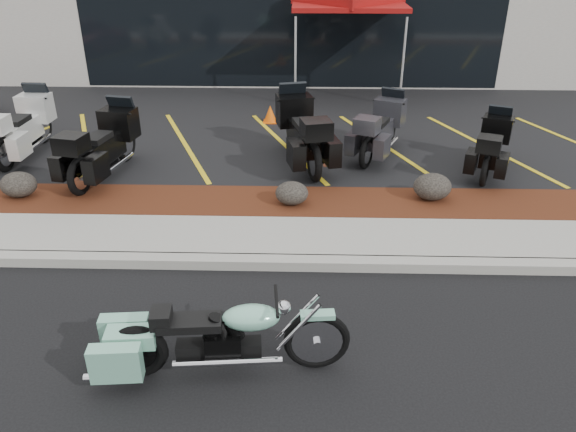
{
  "coord_description": "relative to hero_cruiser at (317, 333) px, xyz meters",
  "views": [
    {
      "loc": [
        0.39,
        -6.01,
        4.4
      ],
      "look_at": [
        0.19,
        1.2,
        0.68
      ],
      "focal_mm": 35.0,
      "sensor_mm": 36.0,
      "label": 1
    }
  ],
  "objects": [
    {
      "name": "ground",
      "position": [
        -0.57,
        1.18,
        -0.48
      ],
      "size": [
        90.0,
        90.0,
        0.0
      ],
      "primitive_type": "plane",
      "color": "black",
      "rests_on": "ground"
    },
    {
      "name": "curb",
      "position": [
        -0.57,
        2.08,
        -0.41
      ],
      "size": [
        24.0,
        0.25,
        0.15
      ],
      "primitive_type": "cube",
      "color": "gray",
      "rests_on": "ground"
    },
    {
      "name": "sidewalk",
      "position": [
        -0.57,
        2.78,
        -0.41
      ],
      "size": [
        24.0,
        1.2,
        0.15
      ],
      "primitive_type": "cube",
      "color": "gray",
      "rests_on": "ground"
    },
    {
      "name": "mulch_bed",
      "position": [
        -0.57,
        3.98,
        -0.4
      ],
      "size": [
        24.0,
        1.2,
        0.16
      ],
      "primitive_type": "cube",
      "color": "#36120C",
      "rests_on": "ground"
    },
    {
      "name": "upper_lot",
      "position": [
        -0.57,
        9.38,
        -0.41
      ],
      "size": [
        26.0,
        9.6,
        0.15
      ],
      "primitive_type": "cube",
      "color": "black",
      "rests_on": "ground"
    },
    {
      "name": "dealership_building",
      "position": [
        -0.57,
        15.65,
        1.52
      ],
      "size": [
        18.0,
        8.16,
        4.0
      ],
      "color": "#A9A398",
      "rests_on": "ground"
    },
    {
      "name": "boulder_left",
      "position": [
        -5.16,
        4.03,
        -0.1
      ],
      "size": [
        0.63,
        0.53,
        0.45
      ],
      "primitive_type": "ellipsoid",
      "color": "black",
      "rests_on": "mulch_bed"
    },
    {
      "name": "boulder_mid",
      "position": [
        -0.36,
        3.86,
        -0.12
      ],
      "size": [
        0.57,
        0.47,
        0.4
      ],
      "primitive_type": "ellipsoid",
      "color": "black",
      "rests_on": "mulch_bed"
    },
    {
      "name": "boulder_right",
      "position": [
        2.08,
        4.12,
        -0.09
      ],
      "size": [
        0.66,
        0.55,
        0.47
      ],
      "primitive_type": "ellipsoid",
      "color": "black",
      "rests_on": "mulch_bed"
    },
    {
      "name": "hero_cruiser",
      "position": [
        0.0,
        0.0,
        0.0
      ],
      "size": [
        2.8,
        0.94,
        0.97
      ],
      "primitive_type": null,
      "rotation": [
        0.0,
        0.0,
        0.09
      ],
      "color": "#80C7A9",
      "rests_on": "ground"
    },
    {
      "name": "touring_white",
      "position": [
        -5.9,
        6.84,
        0.33
      ],
      "size": [
        0.95,
        2.32,
        1.33
      ],
      "primitive_type": null,
      "rotation": [
        0.0,
        0.0,
        1.54
      ],
      "color": "silver",
      "rests_on": "upper_lot"
    },
    {
      "name": "touring_black_front",
      "position": [
        -3.77,
        5.81,
        0.34
      ],
      "size": [
        1.33,
        2.45,
        1.35
      ],
      "primitive_type": null,
      "rotation": [
        0.0,
        0.0,
        1.37
      ],
      "color": "black",
      "rests_on": "upper_lot"
    },
    {
      "name": "touring_black_mid",
      "position": [
        -0.4,
        6.6,
        0.38
      ],
      "size": [
        1.52,
        2.63,
        1.44
      ],
      "primitive_type": null,
      "rotation": [
        0.0,
        0.0,
        1.82
      ],
      "color": "black",
      "rests_on": "upper_lot"
    },
    {
      "name": "touring_grey",
      "position": [
        1.71,
        6.94,
        0.29
      ],
      "size": [
        1.63,
        2.29,
        1.25
      ],
      "primitive_type": null,
      "rotation": [
        0.0,
        0.0,
        1.14
      ],
      "color": "#2D2D32",
      "rests_on": "upper_lot"
    },
    {
      "name": "touring_black_rear",
      "position": [
        3.71,
        6.04,
        0.24
      ],
      "size": [
        1.46,
        2.1,
        1.14
      ],
      "primitive_type": null,
      "rotation": [
        0.0,
        0.0,
        1.17
      ],
      "color": "black",
      "rests_on": "upper_lot"
    },
    {
      "name": "traffic_cone",
      "position": [
        -0.99,
        8.43,
        -0.13
      ],
      "size": [
        0.41,
        0.41,
        0.41
      ],
      "primitive_type": "cone",
      "rotation": [
        0.0,
        0.0,
        0.33
      ],
      "color": "#F15B08",
      "rests_on": "upper_lot"
    },
    {
      "name": "popup_canopy",
      "position": [
        0.98,
        11.24,
        2.17
      ],
      "size": [
        3.5,
        3.5,
        2.76
      ],
      "rotation": [
        0.0,
        0.0,
        -0.2
      ],
      "color": "silver",
      "rests_on": "upper_lot"
    }
  ]
}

